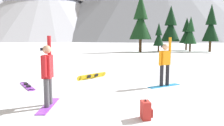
{
  "coord_description": "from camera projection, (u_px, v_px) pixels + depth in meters",
  "views": [
    {
      "loc": [
        -3.03,
        -5.77,
        1.95
      ],
      "look_at": [
        -1.69,
        2.69,
        1.0
      ],
      "focal_mm": 35.47,
      "sensor_mm": 36.0,
      "label": 1
    }
  ],
  "objects": [
    {
      "name": "snowboarder_midground",
      "position": [
        165.0,
        63.0,
        8.99
      ],
      "size": [
        1.52,
        0.82,
        2.0
      ],
      "color": "#1E8CD8",
      "rests_on": "ground_plane"
    },
    {
      "name": "pine_tree_twin",
      "position": [
        159.0,
        36.0,
        31.36
      ],
      "size": [
        1.55,
        1.55,
        4.19
      ],
      "color": "#472D19",
      "rests_on": "ground_plane"
    },
    {
      "name": "ground_plane",
      "position": [
        185.0,
        107.0,
        6.35
      ],
      "size": [
        800.0,
        800.0,
        0.0
      ],
      "primitive_type": "plane",
      "color": "silver"
    },
    {
      "name": "pine_tree_broad",
      "position": [
        171.0,
        26.0,
        33.43
      ],
      "size": [
        2.83,
        2.83,
        6.92
      ],
      "color": "#472D19",
      "rests_on": "ground_plane"
    },
    {
      "name": "pine_tree_tall",
      "position": [
        211.0,
        26.0,
        32.41
      ],
      "size": [
        2.38,
        2.38,
        6.99
      ],
      "color": "#472D19",
      "rests_on": "ground_plane"
    },
    {
      "name": "pine_tree_leaning",
      "position": [
        187.0,
        32.0,
        36.95
      ],
      "size": [
        2.28,
        2.28,
        5.43
      ],
      "color": "#472D19",
      "rests_on": "ground_plane"
    },
    {
      "name": "peak_north_spur",
      "position": [
        1.0,
        2.0,
        238.47
      ],
      "size": [
        168.78,
        168.78,
        78.11
      ],
      "color": "#B2B7C6",
      "rests_on": "ground_plane"
    },
    {
      "name": "peak_west_ridge",
      "position": [
        46.0,
        8.0,
        179.59
      ],
      "size": [
        142.06,
        142.06,
        51.27
      ],
      "color": "#B2B7C6",
      "rests_on": "ground_plane"
    },
    {
      "name": "pine_tree_slender",
      "position": [
        191.0,
        32.0,
        33.07
      ],
      "size": [
        1.86,
        1.86,
        5.25
      ],
      "color": "#472D19",
      "rests_on": "ground_plane"
    },
    {
      "name": "backpack_red",
      "position": [
        146.0,
        110.0,
        5.37
      ],
      "size": [
        0.27,
        0.33,
        0.47
      ],
      "color": "red",
      "rests_on": "ground_plane"
    },
    {
      "name": "loose_snowboard_near_left",
      "position": [
        92.0,
        76.0,
        10.79
      ],
      "size": [
        1.55,
        1.28,
        0.25
      ],
      "color": "yellow",
      "rests_on": "ground_plane"
    },
    {
      "name": "loose_snowboard_far_spare",
      "position": [
        27.0,
        86.0,
        9.04
      ],
      "size": [
        1.01,
        1.87,
        0.09
      ],
      "color": "#993FD8",
      "rests_on": "ground_plane"
    },
    {
      "name": "peak_east_ridge",
      "position": [
        221.0,
        17.0,
        235.32
      ],
      "size": [
        122.63,
        122.63,
        47.99
      ],
      "color": "#9EA3B2",
      "rests_on": "ground_plane"
    },
    {
      "name": "snowboarder_foreground",
      "position": [
        48.0,
        73.0,
        6.3
      ],
      "size": [
        0.51,
        1.6,
        2.03
      ],
      "color": "#993FD8",
      "rests_on": "ground_plane"
    },
    {
      "name": "pine_tree_young",
      "position": [
        141.0,
        21.0,
        31.91
      ],
      "size": [
        3.24,
        3.24,
        8.32
      ],
      "color": "#472D19",
      "rests_on": "ground_plane"
    }
  ]
}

